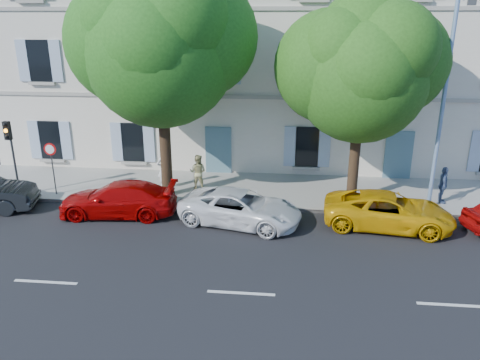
# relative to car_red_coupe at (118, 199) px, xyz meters

# --- Properties ---
(ground) EXTENTS (90.00, 90.00, 0.00)m
(ground) POSITION_rel_car_red_coupe_xyz_m (5.52, -1.22, -0.68)
(ground) COLOR black
(sidewalk) EXTENTS (36.00, 4.50, 0.15)m
(sidewalk) POSITION_rel_car_red_coupe_xyz_m (5.52, 3.23, -0.61)
(sidewalk) COLOR #A09E96
(sidewalk) RESTS_ON ground
(kerb) EXTENTS (36.00, 0.16, 0.16)m
(kerb) POSITION_rel_car_red_coupe_xyz_m (5.52, 1.06, -0.60)
(kerb) COLOR #9E998E
(kerb) RESTS_ON ground
(building) EXTENTS (28.00, 7.00, 12.00)m
(building) POSITION_rel_car_red_coupe_xyz_m (5.52, 8.98, 5.32)
(building) COLOR silver
(building) RESTS_ON ground
(car_red_coupe) EXTENTS (4.83, 2.21, 1.37)m
(car_red_coupe) POSITION_rel_car_red_coupe_xyz_m (0.00, 0.00, 0.00)
(car_red_coupe) COLOR #A00404
(car_red_coupe) RESTS_ON ground
(car_white_coupe) EXTENTS (5.11, 3.23, 1.32)m
(car_white_coupe) POSITION_rel_car_red_coupe_xyz_m (5.02, -0.34, -0.03)
(car_white_coupe) COLOR white
(car_white_coupe) RESTS_ON ground
(car_yellow_supercar) EXTENTS (5.09, 2.83, 1.35)m
(car_yellow_supercar) POSITION_rel_car_red_coupe_xyz_m (10.66, -0.11, -0.01)
(car_yellow_supercar) COLOR #DFA209
(car_yellow_supercar) RESTS_ON ground
(tree_left) EXTENTS (6.19, 6.19, 9.59)m
(tree_left) POSITION_rel_car_red_coupe_xyz_m (1.53, 2.03, 5.64)
(tree_left) COLOR #3A2819
(tree_left) RESTS_ON sidewalk
(tree_right) EXTENTS (5.35, 5.35, 8.25)m
(tree_right) POSITION_rel_car_red_coupe_xyz_m (9.56, 2.17, 4.76)
(tree_right) COLOR #3A2819
(tree_right) RESTS_ON sidewalk
(traffic_light) EXTENTS (0.28, 0.38, 3.35)m
(traffic_light) POSITION_rel_car_red_coupe_xyz_m (-5.04, 1.25, 1.89)
(traffic_light) COLOR #383A3D
(traffic_light) RESTS_ON sidewalk
(road_sign) EXTENTS (0.54, 0.07, 2.35)m
(road_sign) POSITION_rel_car_red_coupe_xyz_m (-3.48, 1.62, 1.16)
(road_sign) COLOR #383A3D
(road_sign) RESTS_ON sidewalk
(street_lamp) EXTENTS (0.46, 1.75, 8.15)m
(street_lamp) POSITION_rel_car_red_coupe_xyz_m (12.68, 1.56, 4.09)
(street_lamp) COLOR #7293BF
(street_lamp) RESTS_ON sidewalk
(pedestrian_a) EXTENTS (0.78, 0.68, 1.81)m
(pedestrian_a) POSITION_rel_car_red_coupe_xyz_m (1.17, 2.93, 0.37)
(pedestrian_a) COLOR silver
(pedestrian_a) RESTS_ON sidewalk
(pedestrian_b) EXTENTS (0.87, 0.71, 1.64)m
(pedestrian_b) POSITION_rel_car_red_coupe_xyz_m (2.74, 2.88, 0.28)
(pedestrian_b) COLOR tan
(pedestrian_b) RESTS_ON sidewalk
(pedestrian_c) EXTENTS (0.49, 0.97, 1.58)m
(pedestrian_c) POSITION_rel_car_red_coupe_xyz_m (13.34, 2.29, 0.26)
(pedestrian_c) COLOR #44587E
(pedestrian_c) RESTS_ON sidewalk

